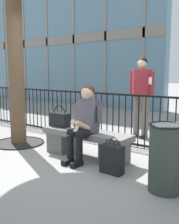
{
  "coord_description": "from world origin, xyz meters",
  "views": [
    {
      "loc": [
        2.64,
        -3.36,
        1.4
      ],
      "look_at": [
        0.0,
        0.1,
        0.75
      ],
      "focal_mm": 42.62,
      "sensor_mm": 36.0,
      "label": 1
    }
  ],
  "objects_px": {
    "seated_person_with_phone": "(85,120)",
    "handbag_on_bench": "(60,119)",
    "bystander_at_railing": "(142,91)",
    "shopping_bag": "(112,159)",
    "trash_can": "(166,157)",
    "stone_bench": "(86,141)"
  },
  "relations": [
    {
      "from": "shopping_bag",
      "to": "bystander_at_railing",
      "type": "relative_size",
      "value": 0.29
    },
    {
      "from": "stone_bench",
      "to": "handbag_on_bench",
      "type": "distance_m",
      "value": 0.66
    },
    {
      "from": "trash_can",
      "to": "shopping_bag",
      "type": "bearing_deg",
      "value": 173.86
    },
    {
      "from": "shopping_bag",
      "to": "bystander_at_railing",
      "type": "height_order",
      "value": "bystander_at_railing"
    },
    {
      "from": "seated_person_with_phone",
      "to": "handbag_on_bench",
      "type": "bearing_deg",
      "value": 169.8
    },
    {
      "from": "stone_bench",
      "to": "handbag_on_bench",
      "type": "height_order",
      "value": "handbag_on_bench"
    },
    {
      "from": "handbag_on_bench",
      "to": "stone_bench",
      "type": "bearing_deg",
      "value": 0.99
    },
    {
      "from": "stone_bench",
      "to": "bystander_at_railing",
      "type": "xyz_separation_m",
      "value": [
        0.09,
        1.81,
        0.73
      ]
    },
    {
      "from": "stone_bench",
      "to": "bystander_at_railing",
      "type": "relative_size",
      "value": 0.94
    },
    {
      "from": "shopping_bag",
      "to": "trash_can",
      "type": "bearing_deg",
      "value": -6.14
    },
    {
      "from": "trash_can",
      "to": "bystander_at_railing",
      "type": "bearing_deg",
      "value": 122.83
    },
    {
      "from": "stone_bench",
      "to": "seated_person_with_phone",
      "type": "height_order",
      "value": "seated_person_with_phone"
    },
    {
      "from": "stone_bench",
      "to": "trash_can",
      "type": "bearing_deg",
      "value": -15.58
    },
    {
      "from": "trash_can",
      "to": "handbag_on_bench",
      "type": "bearing_deg",
      "value": 168.82
    },
    {
      "from": "seated_person_with_phone",
      "to": "handbag_on_bench",
      "type": "distance_m",
      "value": 0.67
    },
    {
      "from": "handbag_on_bench",
      "to": "bystander_at_railing",
      "type": "distance_m",
      "value": 1.98
    },
    {
      "from": "handbag_on_bench",
      "to": "bystander_at_railing",
      "type": "relative_size",
      "value": 0.22
    },
    {
      "from": "seated_person_with_phone",
      "to": "bystander_at_railing",
      "type": "xyz_separation_m",
      "value": [
        0.01,
        1.94,
        0.35
      ]
    },
    {
      "from": "stone_bench",
      "to": "shopping_bag",
      "type": "distance_m",
      "value": 0.81
    },
    {
      "from": "shopping_bag",
      "to": "trash_can",
      "type": "relative_size",
      "value": 0.62
    },
    {
      "from": "handbag_on_bench",
      "to": "trash_can",
      "type": "bearing_deg",
      "value": -11.18
    },
    {
      "from": "seated_person_with_phone",
      "to": "shopping_bag",
      "type": "distance_m",
      "value": 0.82
    }
  ]
}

